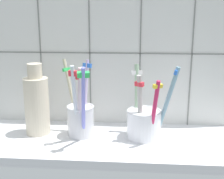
# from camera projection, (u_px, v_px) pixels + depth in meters

# --- Properties ---
(counter_slab) EXTENTS (0.64, 0.22, 0.02)m
(counter_slab) POSITION_uv_depth(u_px,v_px,m) (111.00, 143.00, 0.70)
(counter_slab) COLOR silver
(counter_slab) RESTS_ON ground
(tile_wall_back) EXTENTS (0.64, 0.02, 0.45)m
(tile_wall_back) POSITION_uv_depth(u_px,v_px,m) (115.00, 46.00, 0.77)
(tile_wall_back) COLOR silver
(tile_wall_back) RESTS_ON ground
(toothbrush_cup_left) EXTENTS (0.09, 0.14, 0.18)m
(toothbrush_cup_left) POSITION_uv_depth(u_px,v_px,m) (80.00, 116.00, 0.71)
(toothbrush_cup_left) COLOR silver
(toothbrush_cup_left) RESTS_ON counter_slab
(toothbrush_cup_right) EXTENTS (0.12, 0.10, 0.17)m
(toothbrush_cup_right) POSITION_uv_depth(u_px,v_px,m) (144.00, 120.00, 0.70)
(toothbrush_cup_right) COLOR white
(toothbrush_cup_right) RESTS_ON counter_slab
(ceramic_vase) EXTENTS (0.06, 0.06, 0.17)m
(ceramic_vase) POSITION_uv_depth(u_px,v_px,m) (37.00, 103.00, 0.72)
(ceramic_vase) COLOR beige
(ceramic_vase) RESTS_ON counter_slab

